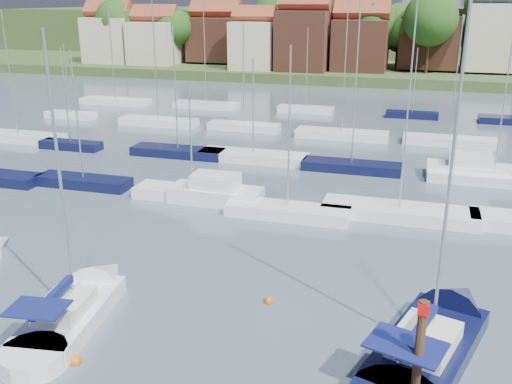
% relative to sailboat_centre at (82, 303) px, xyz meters
% --- Properties ---
extents(ground, '(260.00, 260.00, 0.00)m').
position_rel_sailboat_centre_xyz_m(ground, '(6.22, 36.72, -0.36)').
color(ground, '#475460').
rests_on(ground, ground).
extents(sailboat_centre, '(4.34, 11.16, 14.80)m').
position_rel_sailboat_centre_xyz_m(sailboat_centre, '(0.00, 0.00, 0.00)').
color(sailboat_centre, white).
rests_on(sailboat_centre, ground).
extents(sailboat_navy, '(6.93, 13.02, 17.41)m').
position_rel_sailboat_centre_xyz_m(sailboat_navy, '(17.02, 2.32, -0.01)').
color(sailboat_navy, black).
rests_on(sailboat_navy, ground).
extents(timber_piling, '(0.40, 0.40, 6.83)m').
position_rel_sailboat_centre_xyz_m(timber_piling, '(16.07, -2.75, 1.04)').
color(timber_piling, '#4C331E').
rests_on(timber_piling, ground).
extents(buoy_c, '(0.53, 0.53, 0.53)m').
position_rel_sailboat_centre_xyz_m(buoy_c, '(2.16, -3.94, -0.36)').
color(buoy_c, '#D85914').
rests_on(buoy_c, ground).
extents(buoy_e, '(0.49, 0.49, 0.49)m').
position_rel_sailboat_centre_xyz_m(buoy_e, '(8.75, 3.31, -0.36)').
color(buoy_e, '#D85914').
rests_on(buoy_e, ground).
extents(marina_field, '(79.62, 41.41, 15.93)m').
position_rel_sailboat_centre_xyz_m(marina_field, '(8.12, 31.86, 0.07)').
color(marina_field, white).
rests_on(marina_field, ground).
extents(far_shore_town, '(212.46, 90.00, 22.27)m').
position_rel_sailboat_centre_xyz_m(far_shore_town, '(8.44, 129.38, 4.25)').
color(far_shore_town, '#405128').
rests_on(far_shore_town, ground).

